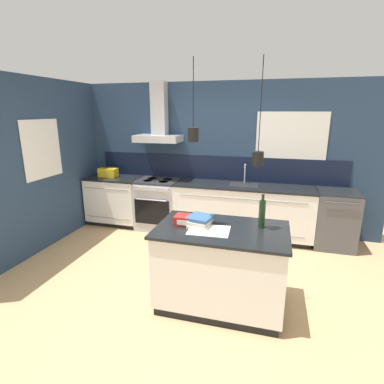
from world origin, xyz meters
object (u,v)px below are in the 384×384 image
Objects in this scene: dishwasher at (335,219)px; bottle_on_island at (262,214)px; red_supply_box at (185,220)px; oven_range at (158,204)px; book_stack at (201,221)px; yellow_toolbox at (108,173)px.

bottle_on_island is (-1.08, -1.84, 0.61)m from dishwasher.
bottle_on_island is at bearing 9.02° from red_supply_box.
bottle_on_island reaches higher than red_supply_box.
dishwasher is (2.99, 0.00, -0.00)m from oven_range.
bottle_on_island is at bearing -120.31° from dishwasher.
bottle_on_island is 1.13× the size of book_stack.
bottle_on_island is 0.65m from book_stack.
oven_range is at bearing 123.24° from book_stack.
book_stack is (1.27, -1.94, 0.51)m from oven_range.
red_supply_box is at bearing -43.13° from yellow_toolbox.
oven_range is at bearing 119.39° from red_supply_box.
book_stack is (-1.72, -1.95, 0.51)m from dishwasher.
yellow_toolbox is (-2.11, 1.97, 0.03)m from red_supply_box.
dishwasher is 2.22m from bottle_on_island.
bottle_on_island is 1.07× the size of yellow_toolbox.
dishwasher is at bearing 46.36° from red_supply_box.
red_supply_box is (-0.16, -0.03, 0.00)m from book_stack.
dishwasher is at bearing 48.58° from book_stack.
bottle_on_island is 3.44m from yellow_toolbox.
oven_range is 2.68× the size of yellow_toolbox.
book_stack is at bearing -40.61° from yellow_toolbox.
bottle_on_island reaches higher than oven_range.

